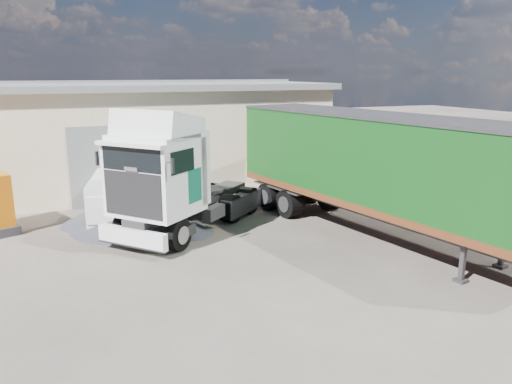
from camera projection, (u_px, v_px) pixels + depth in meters
name	position (u px, v px, depth m)	size (l,w,h in m)	color
ground	(238.00, 281.00, 14.34)	(120.00, 120.00, 0.00)	#272520
warehouse	(21.00, 135.00, 25.84)	(30.60, 12.60, 5.42)	beige
brick_boundary_wall	(420.00, 172.00, 23.72)	(0.35, 26.00, 2.50)	brown
tractor_unit	(172.00, 183.00, 17.98)	(6.92, 6.47, 4.69)	black
box_trailer	(377.00, 163.00, 17.71)	(5.28, 13.63, 4.44)	#2D2D30
panel_van	(115.00, 198.00, 20.15)	(2.66, 4.62, 1.77)	black
gravel_heap	(135.00, 216.00, 19.11)	(5.97, 5.90, 1.04)	black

